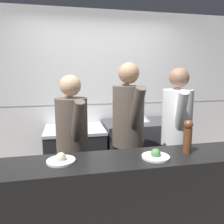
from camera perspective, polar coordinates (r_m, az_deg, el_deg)
name	(u,v)px	position (r m, az deg, el deg)	size (l,w,h in m)	color
wall_back_tiled	(99,95)	(3.56, -3.29, 4.59)	(8.00, 0.06, 2.60)	white
oven_range	(75,156)	(3.33, -9.53, -11.33)	(0.85, 0.71, 0.86)	#232326
prep_counter	(140,150)	(3.50, 7.24, -9.85)	(1.11, 0.65, 0.91)	#38383D
pass_counter	(147,208)	(2.13, 9.20, -23.45)	(2.61, 0.45, 0.95)	black
stock_pot	(70,121)	(3.23, -10.82, -2.27)	(0.27, 0.27, 0.18)	beige
mixing_bowl_steel	(143,118)	(3.41, 8.13, -1.46)	(0.22, 0.22, 0.10)	#B7BABF
plated_dish_main	(61,160)	(1.82, -13.19, -12.02)	(0.23, 0.23, 0.08)	white
plated_dish_appetiser	(156,156)	(1.88, 11.33, -11.11)	(0.23, 0.23, 0.08)	white
pepper_mill	(188,136)	(2.02, 19.16, -5.91)	(0.08, 0.08, 0.30)	brown
chef_head_cook	(72,144)	(2.38, -10.31, -8.10)	(0.40, 0.71, 1.63)	black
chef_sous	(128,132)	(2.53, 4.20, -5.15)	(0.39, 0.77, 1.76)	black
chef_line	(176,132)	(2.72, 16.42, -5.10)	(0.44, 0.74, 1.71)	black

